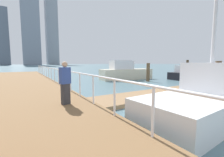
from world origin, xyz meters
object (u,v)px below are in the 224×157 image
(moored_boat_4, at_px, (211,96))
(pedestrian_1, at_px, (65,83))
(moored_boat_0, at_px, (187,74))
(moored_boat_2, at_px, (125,72))

(moored_boat_4, distance_m, pedestrian_1, 5.39)
(moored_boat_0, xyz_separation_m, moored_boat_4, (-10.29, -7.44, 0.11))
(moored_boat_4, xyz_separation_m, pedestrian_1, (-4.61, 2.75, 0.50))
(pedestrian_1, bearing_deg, moored_boat_2, 43.37)
(moored_boat_0, bearing_deg, moored_boat_2, 148.80)
(moored_boat_2, xyz_separation_m, moored_boat_4, (-4.23, -11.10, -0.12))
(moored_boat_4, bearing_deg, pedestrian_1, 149.13)
(moored_boat_0, height_order, moored_boat_2, moored_boat_2)
(moored_boat_4, height_order, pedestrian_1, moored_boat_4)
(moored_boat_2, distance_m, moored_boat_4, 11.88)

